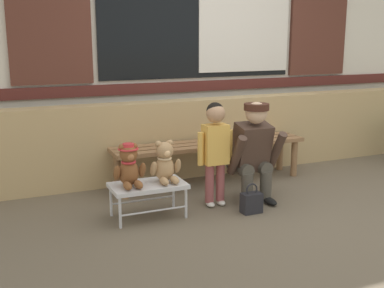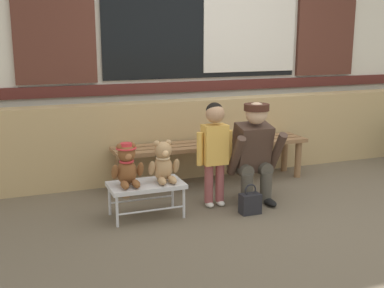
# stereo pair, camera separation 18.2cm
# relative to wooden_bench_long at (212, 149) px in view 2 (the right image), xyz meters

# --- Properties ---
(ground_plane) EXTENTS (60.00, 60.00, 0.00)m
(ground_plane) POSITION_rel_wooden_bench_long_xyz_m (0.22, -1.06, -0.37)
(ground_plane) COLOR brown
(brick_low_wall) EXTENTS (6.78, 0.25, 0.85)m
(brick_low_wall) POSITION_rel_wooden_bench_long_xyz_m (0.22, 0.37, 0.05)
(brick_low_wall) COLOR tan
(brick_low_wall) RESTS_ON ground
(shop_facade) EXTENTS (6.92, 0.26, 3.76)m
(shop_facade) POSITION_rel_wooden_bench_long_xyz_m (0.22, 0.88, 1.51)
(shop_facade) COLOR silver
(shop_facade) RESTS_ON ground
(wooden_bench_long) EXTENTS (2.10, 0.40, 0.44)m
(wooden_bench_long) POSITION_rel_wooden_bench_long_xyz_m (0.00, 0.00, 0.00)
(wooden_bench_long) COLOR #8E6642
(wooden_bench_long) RESTS_ON ground
(small_display_bench) EXTENTS (0.64, 0.36, 0.30)m
(small_display_bench) POSITION_rel_wooden_bench_long_xyz_m (-0.92, -0.70, -0.11)
(small_display_bench) COLOR silver
(small_display_bench) RESTS_ON ground
(teddy_bear_with_hat) EXTENTS (0.28, 0.27, 0.36)m
(teddy_bear_with_hat) POSITION_rel_wooden_bench_long_xyz_m (-1.08, -0.69, 0.10)
(teddy_bear_with_hat) COLOR brown
(teddy_bear_with_hat) RESTS_ON small_display_bench
(teddy_bear_plain) EXTENTS (0.28, 0.26, 0.36)m
(teddy_bear_plain) POSITION_rel_wooden_bench_long_xyz_m (-0.76, -0.69, 0.09)
(teddy_bear_plain) COLOR tan
(teddy_bear_plain) RESTS_ON small_display_bench
(child_standing) EXTENTS (0.35, 0.18, 0.96)m
(child_standing) POSITION_rel_wooden_bench_long_xyz_m (-0.26, -0.66, 0.22)
(child_standing) COLOR #994C4C
(child_standing) RESTS_ON ground
(adult_crouching) EXTENTS (0.50, 0.49, 0.95)m
(adult_crouching) POSITION_rel_wooden_bench_long_xyz_m (0.13, -0.68, 0.11)
(adult_crouching) COLOR #4C473D
(adult_crouching) RESTS_ON ground
(handbag_on_ground) EXTENTS (0.18, 0.11, 0.27)m
(handbag_on_ground) POSITION_rel_wooden_bench_long_xyz_m (-0.05, -0.96, -0.28)
(handbag_on_ground) COLOR #232328
(handbag_on_ground) RESTS_ON ground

